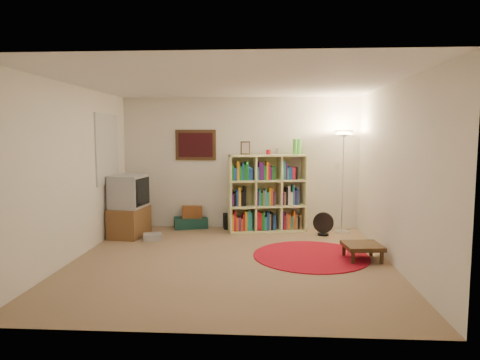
% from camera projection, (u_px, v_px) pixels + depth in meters
% --- Properties ---
extents(room, '(4.54, 4.54, 2.54)m').
position_uv_depth(room, '(227.00, 173.00, 6.01)').
color(room, '#8E7053').
rests_on(room, ground).
extents(bookshelf, '(1.48, 0.69, 1.72)m').
position_uv_depth(bookshelf, '(266.00, 194.00, 7.94)').
color(bookshelf, '#FDFFAA').
rests_on(bookshelf, ground).
extents(floor_lamp, '(0.43, 0.43, 1.87)m').
position_uv_depth(floor_lamp, '(344.00, 148.00, 7.70)').
color(floor_lamp, white).
rests_on(floor_lamp, ground).
extents(floor_fan, '(0.37, 0.22, 0.42)m').
position_uv_depth(floor_fan, '(323.00, 224.00, 7.62)').
color(floor_fan, black).
rests_on(floor_fan, ground).
extents(tv_stand, '(0.61, 0.81, 1.09)m').
position_uv_depth(tv_stand, '(129.00, 207.00, 7.53)').
color(tv_stand, brown).
rests_on(tv_stand, ground).
extents(dvd_box, '(0.36, 0.33, 0.10)m').
position_uv_depth(dvd_box, '(152.00, 237.00, 7.32)').
color(dvd_box, '#A1A2A6').
rests_on(dvd_box, ground).
extents(suitcase, '(0.71, 0.56, 0.20)m').
position_uv_depth(suitcase, '(191.00, 222.00, 8.29)').
color(suitcase, '#153B33').
rests_on(suitcase, ground).
extents(wicker_basket, '(0.42, 0.33, 0.22)m').
position_uv_depth(wicker_basket, '(192.00, 212.00, 8.25)').
color(wicker_basket, brown).
rests_on(wicker_basket, suitcase).
extents(duffel_bag, '(0.46, 0.41, 0.28)m').
position_uv_depth(duffel_bag, '(234.00, 220.00, 8.28)').
color(duffel_bag, black).
rests_on(duffel_bag, ground).
extents(paper_towel, '(0.12, 0.12, 0.26)m').
position_uv_depth(paper_towel, '(229.00, 221.00, 8.27)').
color(paper_towel, white).
rests_on(paper_towel, ground).
extents(red_rug, '(1.71, 1.71, 0.02)m').
position_uv_depth(red_rug, '(311.00, 256.00, 6.33)').
color(red_rug, maroon).
rests_on(red_rug, ground).
extents(side_table, '(0.57, 0.57, 0.24)m').
position_uv_depth(side_table, '(362.00, 247.00, 6.12)').
color(side_table, '#362212').
rests_on(side_table, ground).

